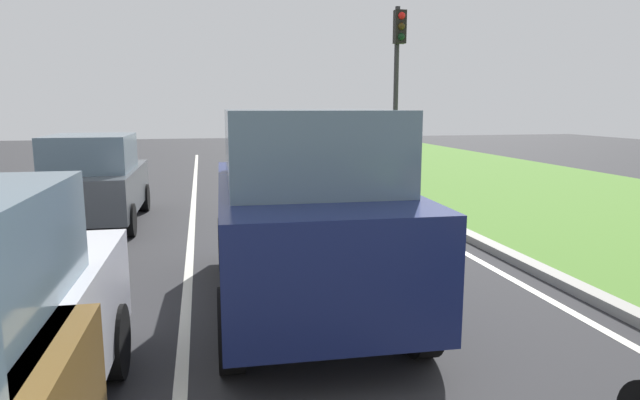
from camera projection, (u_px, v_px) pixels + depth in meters
ground_plane at (228, 223)px, 11.03m from camera, size 60.00×60.00×0.00m
lane_line_center at (192, 224)px, 10.88m from camera, size 0.12×32.00×0.01m
lane_line_right_edge at (397, 215)px, 11.78m from camera, size 0.12×32.00×0.01m
grass_verge_right at (595, 205)px, 12.79m from camera, size 9.00×48.00×0.06m
curb_right at (418, 211)px, 11.87m from camera, size 0.24×48.00×0.12m
car_suv_ahead at (303, 208)px, 6.26m from camera, size 2.09×4.56×2.28m
car_hatchback_far at (95, 181)px, 10.69m from camera, size 1.75×3.71×1.78m
traffic_light_near_right at (398, 64)px, 15.48m from camera, size 0.32×0.50×5.08m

